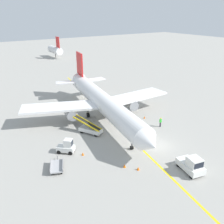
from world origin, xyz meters
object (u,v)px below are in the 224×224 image
object	(u,v)px
baggage_cart_loaded	(57,166)
safety_cone_wingtip_right	(145,117)
ground_crew_marshaller	(160,122)
safety_cone_tail_area	(126,124)
baggage_tug_near_wing	(67,147)
safety_cone_nose_left	(83,154)
safety_cone_nose_right	(125,166)
pushback_tug	(192,165)
belt_loader_forward_hold	(90,129)
safety_cone_wingtip_left	(138,168)
airliner	(102,101)

from	to	relation	value
baggage_cart_loaded	safety_cone_wingtip_right	size ratio (longest dim) A/B	8.55
ground_crew_marshaller	safety_cone_tail_area	xyz separation A→B (m)	(-4.42, 3.85, -0.69)
baggage_tug_near_wing	safety_cone_nose_left	size ratio (longest dim) A/B	6.02
safety_cone_nose_right	safety_cone_wingtip_right	size ratio (longest dim) A/B	1.00
baggage_tug_near_wing	safety_cone_nose_right	size ratio (longest dim) A/B	6.02
pushback_tug	belt_loader_forward_hold	bearing A→B (deg)	108.41
baggage_cart_loaded	ground_crew_marshaller	bearing A→B (deg)	5.37
pushback_tug	safety_cone_wingtip_right	bearing A→B (deg)	69.32
belt_loader_forward_hold	safety_cone_nose_left	distance (m)	6.74
safety_cone_wingtip_right	safety_cone_tail_area	distance (m)	4.53
safety_cone_nose_left	safety_cone_tail_area	world-z (taller)	same
safety_cone_wingtip_left	airliner	bearing A→B (deg)	74.27
baggage_cart_loaded	safety_cone_nose_left	bearing A→B (deg)	14.75
safety_cone_nose_left	safety_cone_wingtip_left	xyz separation A→B (m)	(4.23, -6.89, 0.00)
safety_cone_nose_right	safety_cone_wingtip_right	world-z (taller)	same
airliner	safety_cone_tail_area	bearing A→B (deg)	-66.34
belt_loader_forward_hold	safety_cone_nose_right	distance (m)	10.87
baggage_cart_loaded	safety_cone_nose_left	size ratio (longest dim) A/B	8.55
safety_cone_tail_area	safety_cone_wingtip_right	bearing A→B (deg)	4.63
safety_cone_nose_left	airliner	bearing A→B (deg)	46.71
airliner	belt_loader_forward_hold	bearing A→B (deg)	-139.47
safety_cone_tail_area	baggage_tug_near_wing	bearing A→B (deg)	-167.68
safety_cone_nose_right	safety_cone_wingtip_left	xyz separation A→B (m)	(1.10, -1.39, 0.00)
airliner	baggage_tug_near_wing	bearing A→B (deg)	-144.11
baggage_cart_loaded	safety_cone_tail_area	world-z (taller)	baggage_cart_loaded
ground_crew_marshaller	safety_cone_tail_area	world-z (taller)	ground_crew_marshaller
baggage_tug_near_wing	ground_crew_marshaller	size ratio (longest dim) A/B	1.56
pushback_tug	ground_crew_marshaller	world-z (taller)	pushback_tug
ground_crew_marshaller	safety_cone_wingtip_right	xyz separation A→B (m)	(0.09, 4.22, -0.69)
airliner	baggage_cart_loaded	size ratio (longest dim) A/B	9.35
airliner	pushback_tug	world-z (taller)	airliner
belt_loader_forward_hold	baggage_cart_loaded	distance (m)	10.50
pushback_tug	baggage_cart_loaded	xyz separation A→B (m)	(-13.66, 9.68, -0.53)
pushback_tug	airliner	bearing A→B (deg)	91.87
belt_loader_forward_hold	safety_cone_nose_left	bearing A→B (deg)	-127.60
baggage_tug_near_wing	safety_cone_tail_area	bearing A→B (deg)	12.32
safety_cone_nose_right	safety_cone_tail_area	size ratio (longest dim) A/B	1.00
baggage_cart_loaded	safety_cone_wingtip_right	xyz separation A→B (m)	(19.60, 6.05, -0.25)
pushback_tug	safety_cone_nose_right	size ratio (longest dim) A/B	8.90
airliner	baggage_tug_near_wing	xyz separation A→B (m)	(-10.32, -7.47, -2.49)
airliner	baggage_cart_loaded	bearing A→B (deg)	-141.23
safety_cone_wingtip_left	safety_cone_wingtip_right	distance (m)	16.27
baggage_tug_near_wing	airliner	bearing A→B (deg)	35.89
ground_crew_marshaller	safety_cone_tail_area	bearing A→B (deg)	138.95
baggage_cart_loaded	safety_cone_nose_left	distance (m)	4.36
belt_loader_forward_hold	safety_cone_wingtip_right	distance (m)	11.31
ground_crew_marshaller	safety_cone_wingtip_left	distance (m)	13.46
belt_loader_forward_hold	safety_cone_wingtip_left	xyz separation A→B (m)	(0.13, -12.21, -0.56)
safety_cone_tail_area	safety_cone_wingtip_left	bearing A→B (deg)	-120.12
safety_cone_nose_right	pushback_tug	bearing A→B (deg)	-39.87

